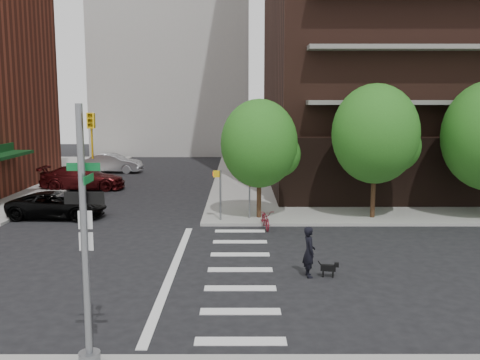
{
  "coord_description": "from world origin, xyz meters",
  "views": [
    {
      "loc": [
        2.97,
        -19.14,
        6.18
      ],
      "look_at": [
        3.0,
        6.0,
        2.5
      ],
      "focal_mm": 40.0,
      "sensor_mm": 36.0,
      "label": 1
    }
  ],
  "objects": [
    {
      "name": "crosswalk",
      "position": [
        2.21,
        -0.0,
        0.01
      ],
      "size": [
        3.85,
        13.0,
        0.01
      ],
      "color": "silver",
      "rests_on": "ground"
    },
    {
      "name": "parked_car_silver",
      "position": [
        -8.2,
        27.59,
        0.84
      ],
      "size": [
        2.15,
        5.23,
        1.69
      ],
      "primitive_type": "imported",
      "rotation": [
        0.0,
        0.0,
        1.5
      ],
      "color": "#B4B7BB",
      "rests_on": "ground"
    },
    {
      "name": "parked_car_maroon",
      "position": [
        -8.16,
        18.4,
        0.85
      ],
      "size": [
        2.55,
        5.93,
        1.7
      ],
      "primitive_type": "imported",
      "rotation": [
        0.0,
        0.0,
        1.6
      ],
      "color": "#450E0F",
      "rests_on": "ground"
    },
    {
      "name": "ground",
      "position": [
        0.0,
        0.0,
        0.0
      ],
      "size": [
        120.0,
        120.0,
        0.0
      ],
      "primitive_type": "plane",
      "color": "black",
      "rests_on": "ground"
    },
    {
      "name": "dog",
      "position": [
        6.17,
        -0.83,
        0.34
      ],
      "size": [
        0.65,
        0.27,
        0.54
      ],
      "rotation": [
        0.0,
        0.0,
        -0.18
      ],
      "color": "black",
      "rests_on": "ground"
    },
    {
      "name": "tree_a",
      "position": [
        4.0,
        8.5,
        4.04
      ],
      "size": [
        4.0,
        4.0,
        5.9
      ],
      "color": "#301E11",
      "rests_on": "sidewalk_ne"
    },
    {
      "name": "parked_car_black",
      "position": [
        -6.78,
        9.0,
        0.71
      ],
      "size": [
        2.63,
        5.23,
        1.42
      ],
      "primitive_type": "imported",
      "rotation": [
        0.0,
        0.0,
        1.52
      ],
      "color": "black",
      "rests_on": "ground"
    },
    {
      "name": "dog_walker",
      "position": [
        5.45,
        -0.75,
        0.91
      ],
      "size": [
        0.71,
        0.51,
        1.82
      ],
      "primitive_type": "imported",
      "rotation": [
        0.0,
        0.0,
        1.69
      ],
      "color": "black",
      "rests_on": "ground"
    },
    {
      "name": "sidewalk_ne",
      "position": [
        20.5,
        23.5,
        0.07
      ],
      "size": [
        39.0,
        33.0,
        0.15
      ],
      "primitive_type": "cube",
      "color": "gray",
      "rests_on": "ground"
    },
    {
      "name": "scooter",
      "position": [
        4.26,
        6.5,
        0.48
      ],
      "size": [
        0.86,
        1.9,
        0.96
      ],
      "primitive_type": "imported",
      "rotation": [
        0.0,
        0.0,
        0.13
      ],
      "color": "maroon",
      "rests_on": "ground"
    },
    {
      "name": "pedestrian_signal",
      "position": [
        2.32,
        7.92,
        1.85
      ],
      "size": [
        2.18,
        0.67,
        2.6
      ],
      "color": "slate",
      "rests_on": "sidewalk_ne"
    },
    {
      "name": "traffic_signal",
      "position": [
        -0.47,
        -7.49,
        2.7
      ],
      "size": [
        0.9,
        0.75,
        6.0
      ],
      "color": "slate",
      "rests_on": "sidewalk_s"
    },
    {
      "name": "tree_b",
      "position": [
        10.0,
        8.5,
        4.54
      ],
      "size": [
        4.5,
        4.5,
        6.65
      ],
      "color": "#301E11",
      "rests_on": "sidewalk_ne"
    }
  ]
}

